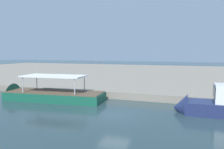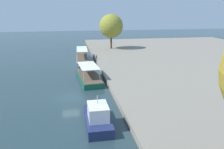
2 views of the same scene
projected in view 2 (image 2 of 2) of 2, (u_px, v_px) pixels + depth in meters
ground_plane at (70, 98)px, 33.64m from camera, size 220.00×220.00×0.00m
tour_boat_0 at (82, 59)px, 58.42m from camera, size 15.14×3.22×4.08m
tour_boat_1 at (88, 77)px, 42.83m from camera, size 12.34×4.34×4.09m
motor_yacht_2 at (97, 117)px, 25.98m from camera, size 7.70×2.65×4.47m
mooring_bollard_0 at (97, 57)px, 56.54m from camera, size 0.25×0.25×0.82m
tree_2 at (110, 26)px, 69.30m from camera, size 7.14×7.14×10.38m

